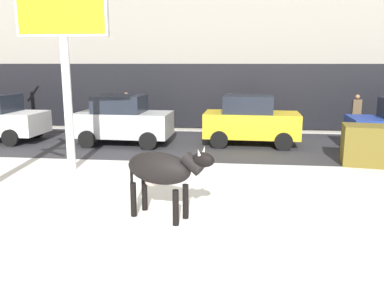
{
  "coord_description": "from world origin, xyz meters",
  "views": [
    {
      "loc": [
        0.62,
        -6.36,
        3.04
      ],
      "look_at": [
        -0.43,
        2.97,
        1.1
      ],
      "focal_mm": 36.79,
      "sensor_mm": 36.0,
      "label": 1
    }
  ],
  "objects_px": {
    "car_silver_hatchback": "(123,120)",
    "dumpster": "(372,145)",
    "car_yellow_hatchback": "(251,120)",
    "pedestrian_by_cars": "(356,114)",
    "pedestrian_far_left": "(127,111)",
    "billboard": "(62,15)",
    "pedestrian_near_billboard": "(230,113)",
    "cow_black": "(162,170)"
  },
  "relations": [
    {
      "from": "billboard",
      "to": "pedestrian_far_left",
      "type": "xyz_separation_m",
      "value": [
        -0.23,
        6.79,
        -3.43
      ]
    },
    {
      "from": "pedestrian_near_billboard",
      "to": "car_silver_hatchback",
      "type": "bearing_deg",
      "value": -142.4
    },
    {
      "from": "pedestrian_near_billboard",
      "to": "dumpster",
      "type": "distance_m",
      "value": 6.82
    },
    {
      "from": "pedestrian_far_left",
      "to": "dumpster",
      "type": "xyz_separation_m",
      "value": [
        9.06,
        -5.24,
        -0.28
      ]
    },
    {
      "from": "car_yellow_hatchback",
      "to": "pedestrian_near_billboard",
      "type": "xyz_separation_m",
      "value": [
        -0.79,
        2.64,
        -0.05
      ]
    },
    {
      "from": "pedestrian_near_billboard",
      "to": "car_yellow_hatchback",
      "type": "bearing_deg",
      "value": -73.27
    },
    {
      "from": "cow_black",
      "to": "car_yellow_hatchback",
      "type": "distance_m",
      "value": 7.7
    },
    {
      "from": "car_silver_hatchback",
      "to": "pedestrian_by_cars",
      "type": "relative_size",
      "value": 2.06
    },
    {
      "from": "pedestrian_near_billboard",
      "to": "dumpster",
      "type": "xyz_separation_m",
      "value": [
        4.35,
        -5.24,
        -0.28
      ]
    },
    {
      "from": "cow_black",
      "to": "billboard",
      "type": "height_order",
      "value": "billboard"
    },
    {
      "from": "cow_black",
      "to": "pedestrian_near_billboard",
      "type": "distance_m",
      "value": 10.15
    },
    {
      "from": "dumpster",
      "to": "billboard",
      "type": "bearing_deg",
      "value": -170.05
    },
    {
      "from": "cow_black",
      "to": "billboard",
      "type": "distance_m",
      "value": 5.73
    },
    {
      "from": "billboard",
      "to": "car_yellow_hatchback",
      "type": "relative_size",
      "value": 1.56
    },
    {
      "from": "cow_black",
      "to": "dumpster",
      "type": "xyz_separation_m",
      "value": [
        5.53,
        4.84,
        -0.39
      ]
    },
    {
      "from": "cow_black",
      "to": "pedestrian_by_cars",
      "type": "bearing_deg",
      "value": 57.1
    },
    {
      "from": "pedestrian_far_left",
      "to": "dumpster",
      "type": "bearing_deg",
      "value": -30.03
    },
    {
      "from": "cow_black",
      "to": "car_silver_hatchback",
      "type": "xyz_separation_m",
      "value": [
        -2.81,
        7.02,
        -0.07
      ]
    },
    {
      "from": "car_silver_hatchback",
      "to": "pedestrian_far_left",
      "type": "height_order",
      "value": "car_silver_hatchback"
    },
    {
      "from": "cow_black",
      "to": "billboard",
      "type": "bearing_deg",
      "value": 135.04
    },
    {
      "from": "pedestrian_by_cars",
      "to": "pedestrian_far_left",
      "type": "relative_size",
      "value": 1.0
    },
    {
      "from": "pedestrian_far_left",
      "to": "dumpster",
      "type": "relative_size",
      "value": 1.02
    },
    {
      "from": "billboard",
      "to": "dumpster",
      "type": "bearing_deg",
      "value": 9.95
    },
    {
      "from": "cow_black",
      "to": "billboard",
      "type": "relative_size",
      "value": 0.34
    },
    {
      "from": "car_silver_hatchback",
      "to": "dumpster",
      "type": "bearing_deg",
      "value": -14.62
    },
    {
      "from": "car_silver_hatchback",
      "to": "cow_black",
      "type": "bearing_deg",
      "value": -68.21
    },
    {
      "from": "dumpster",
      "to": "cow_black",
      "type": "bearing_deg",
      "value": -138.77
    },
    {
      "from": "pedestrian_near_billboard",
      "to": "dumpster",
      "type": "bearing_deg",
      "value": -50.26
    },
    {
      "from": "billboard",
      "to": "dumpster",
      "type": "height_order",
      "value": "billboard"
    },
    {
      "from": "cow_black",
      "to": "car_yellow_hatchback",
      "type": "bearing_deg",
      "value": 75.22
    },
    {
      "from": "pedestrian_far_left",
      "to": "car_yellow_hatchback",
      "type": "bearing_deg",
      "value": -25.6
    },
    {
      "from": "car_yellow_hatchback",
      "to": "pedestrian_near_billboard",
      "type": "distance_m",
      "value": 2.75
    },
    {
      "from": "car_silver_hatchback",
      "to": "car_yellow_hatchback",
      "type": "height_order",
      "value": "same"
    },
    {
      "from": "car_silver_hatchback",
      "to": "pedestrian_far_left",
      "type": "distance_m",
      "value": 3.15
    },
    {
      "from": "cow_black",
      "to": "dumpster",
      "type": "relative_size",
      "value": 1.13
    },
    {
      "from": "billboard",
      "to": "pedestrian_near_billboard",
      "type": "distance_m",
      "value": 8.83
    },
    {
      "from": "pedestrian_near_billboard",
      "to": "pedestrian_by_cars",
      "type": "relative_size",
      "value": 1.0
    },
    {
      "from": "car_silver_hatchback",
      "to": "pedestrian_by_cars",
      "type": "bearing_deg",
      "value": 18.18
    },
    {
      "from": "cow_black",
      "to": "pedestrian_by_cars",
      "type": "distance_m",
      "value": 12.01
    },
    {
      "from": "car_silver_hatchback",
      "to": "dumpster",
      "type": "distance_m",
      "value": 8.62
    },
    {
      "from": "car_silver_hatchback",
      "to": "dumpster",
      "type": "xyz_separation_m",
      "value": [
        8.33,
        -2.17,
        -0.33
      ]
    },
    {
      "from": "billboard",
      "to": "car_yellow_hatchback",
      "type": "height_order",
      "value": "billboard"
    }
  ]
}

